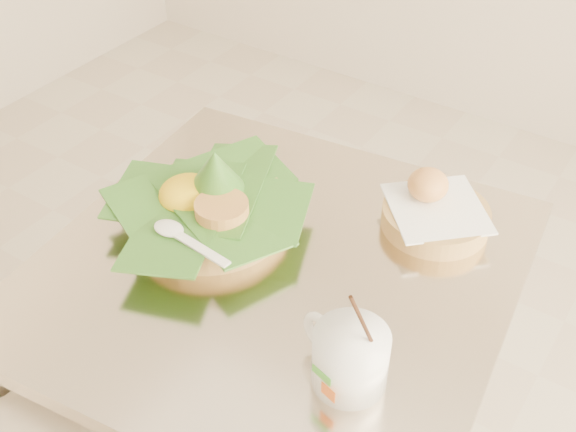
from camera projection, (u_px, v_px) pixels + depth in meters
The scene contains 4 objects.
cafe_table at pixel (277, 358), 1.25m from camera, with size 0.78×0.78×0.75m.
rice_basket at pixel (209, 202), 1.16m from camera, with size 0.32×0.32×0.16m.
bread_basket at pixel (434, 211), 1.17m from camera, with size 0.21×0.21×0.09m.
coffee_mug at pixel (349, 356), 0.91m from camera, with size 0.13×0.10×0.17m.
Camera 1 is at (0.57, -0.67, 1.51)m, focal length 45.00 mm.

